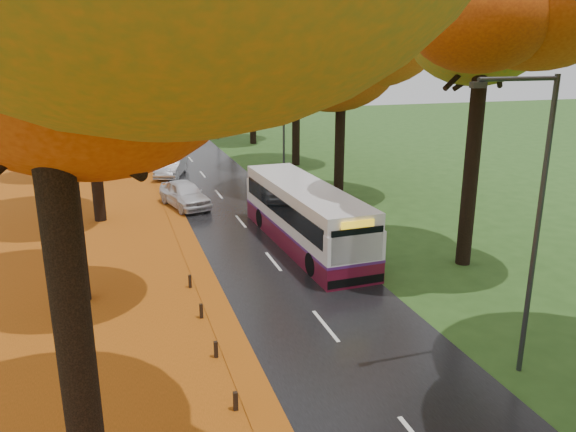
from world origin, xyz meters
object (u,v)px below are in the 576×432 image
streetlamp_near (532,208)px  streetlamp_mid (280,115)px  car_white (185,194)px  car_dark (158,146)px  bus (305,214)px  car_silver (171,166)px  streetlamp_far (214,91)px

streetlamp_near → streetlamp_mid: size_ratio=1.00×
car_white → car_dark: bearing=75.3°
streetlamp_mid → bus: bearing=-100.9°
bus → car_silver: (-4.11, 16.44, -0.72)m
streetlamp_mid → bus: (-2.00, -10.38, -3.23)m
car_silver → streetlamp_mid: bearing=-25.6°
streetlamp_far → car_silver: streetlamp_far is taller
streetlamp_far → bus: 32.60m
car_white → car_dark: car_white is taller
streetlamp_mid → streetlamp_far: bearing=90.0°
streetlamp_near → car_white: size_ratio=1.83×
streetlamp_near → car_silver: streetlamp_near is taller
car_silver → car_dark: bearing=109.4°
bus → car_dark: bus is taller
streetlamp_mid → streetlamp_far: size_ratio=1.00×
streetlamp_mid → streetlamp_far: 22.00m
car_white → streetlamp_mid: bearing=5.5°
car_silver → car_dark: size_ratio=1.12×
bus → car_dark: (-4.15, 26.46, -0.87)m
streetlamp_far → car_white: bearing=-104.6°
car_dark → streetlamp_near: bearing=-66.3°
car_dark → streetlamp_far: bearing=58.4°
streetlamp_mid → car_white: size_ratio=1.83×
streetlamp_near → car_silver: bearing=102.3°
streetlamp_far → car_silver: bearing=-111.0°
bus → streetlamp_mid: bearing=76.8°
streetlamp_mid → streetlamp_far: same height
streetlamp_mid → car_white: streetlamp_mid is taller
streetlamp_mid → car_dark: 17.69m
streetlamp_far → car_dark: size_ratio=2.03×
streetlamp_near → car_dark: streetlamp_near is taller
streetlamp_far → bus: size_ratio=0.76×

